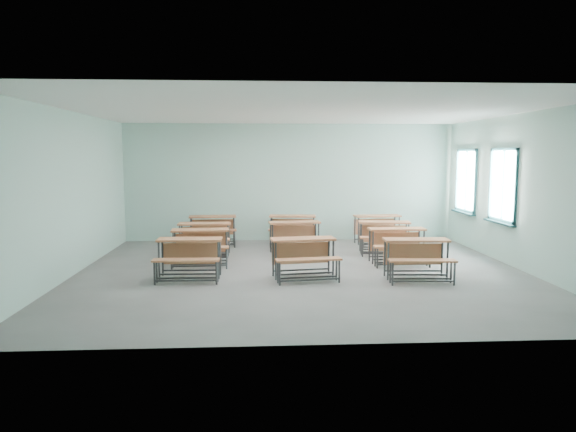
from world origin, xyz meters
name	(u,v)px	position (x,y,z in m)	size (l,w,h in m)	color
room	(306,193)	(0.08, 0.03, 1.60)	(9.04, 8.04, 3.24)	slate
desk_unit_r0c0	(189,252)	(-2.19, -0.43, 0.51)	(1.23, 0.84, 0.76)	#A55F3B
desk_unit_r0c1	(304,252)	(0.00, -0.51, 0.51)	(1.31, 0.97, 0.76)	#A55F3B
desk_unit_r0c2	(417,253)	(2.13, -0.73, 0.51)	(1.26, 0.88, 0.76)	#A55F3B
desk_unit_r1c0	(200,241)	(-2.11, 0.81, 0.51)	(1.26, 0.88, 0.76)	#A55F3B
desk_unit_r1c2	(398,240)	(2.16, 0.72, 0.51)	(1.22, 0.83, 0.76)	#A55F3B
desk_unit_r2c0	(204,234)	(-2.14, 1.85, 0.51)	(1.23, 0.83, 0.76)	#A55F3B
desk_unit_r2c1	(295,232)	(0.01, 1.96, 0.51)	(1.31, 0.95, 0.76)	#A55F3B
desk_unit_r2c2	(385,232)	(2.15, 1.87, 0.51)	(1.31, 0.95, 0.76)	#A55F3B
desk_unit_r3c0	(213,226)	(-2.07, 3.29, 0.51)	(1.28, 0.91, 0.76)	#A55F3B
desk_unit_r3c1	(292,225)	(0.03, 3.25, 0.51)	(1.28, 0.92, 0.76)	#A55F3B
desk_unit_r3c2	(378,225)	(2.30, 3.16, 0.51)	(1.30, 0.94, 0.76)	#A55F3B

